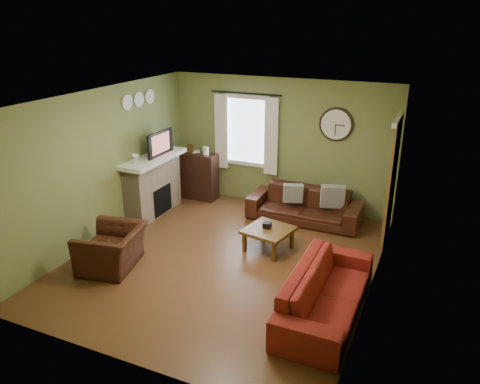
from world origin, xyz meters
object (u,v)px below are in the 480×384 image
at_px(sofa_brown, 305,205).
at_px(armchair, 112,249).
at_px(sofa_red, 326,292).
at_px(bookshelf, 198,176).
at_px(coffee_table, 268,239).

height_order(sofa_brown, armchair, armchair).
xyz_separation_m(sofa_brown, sofa_red, (1.12, -2.77, 0.01)).
bearing_deg(bookshelf, armchair, -86.15).
xyz_separation_m(bookshelf, sofa_brown, (2.43, -0.22, -0.19)).
bearing_deg(bookshelf, coffee_table, -36.03).
bearing_deg(coffee_table, sofa_red, -45.89).
relative_size(sofa_brown, sofa_red, 0.97).
bearing_deg(sofa_brown, coffee_table, -98.31).
bearing_deg(coffee_table, sofa_brown, 81.69).
height_order(sofa_red, coffee_table, sofa_red).
height_order(bookshelf, coffee_table, bookshelf).
xyz_separation_m(bookshelf, sofa_red, (3.56, -2.99, -0.18)).
relative_size(sofa_red, armchair, 2.22).
bearing_deg(armchair, bookshelf, 171.39).
distance_m(bookshelf, sofa_red, 4.65).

